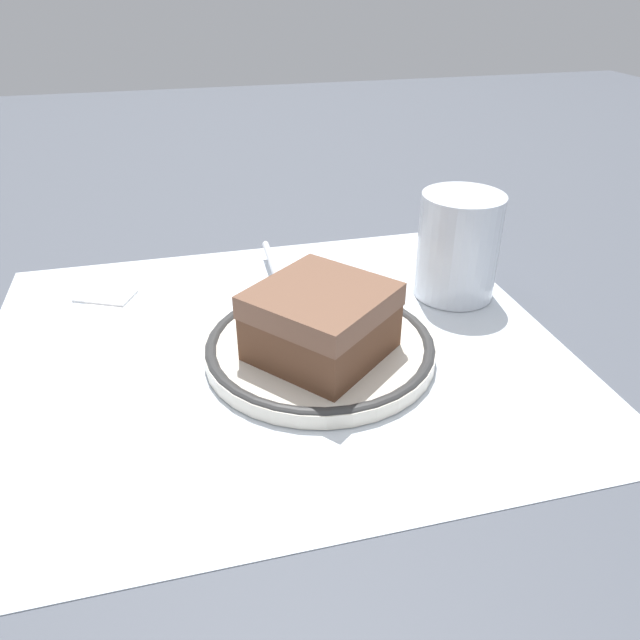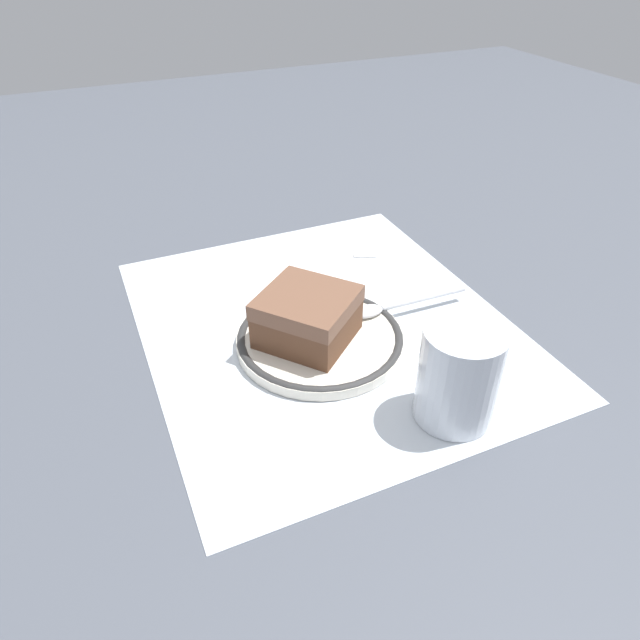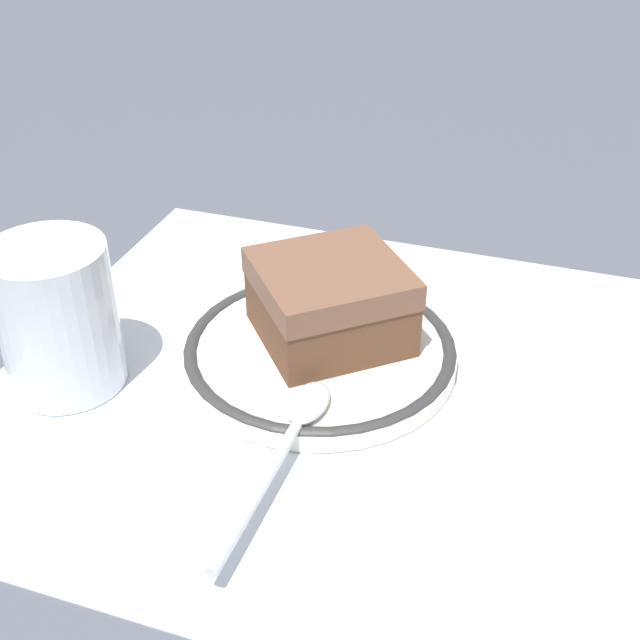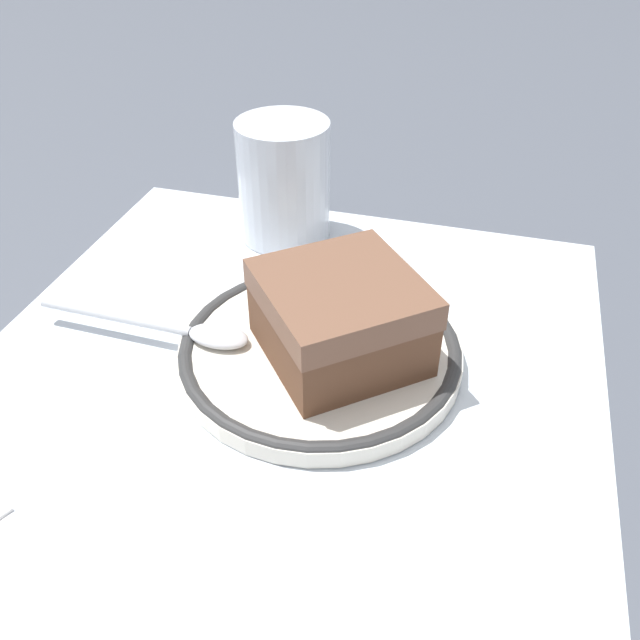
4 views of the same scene
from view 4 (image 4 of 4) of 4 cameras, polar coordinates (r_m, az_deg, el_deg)
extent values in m
plane|color=#4C515B|center=(0.40, -3.93, -5.86)|extent=(2.40, 2.40, 0.00)
cube|color=silver|center=(0.40, -3.94, -5.79)|extent=(0.45, 0.39, 0.00)
cylinder|color=silver|center=(0.42, 0.00, -2.79)|extent=(0.18, 0.18, 0.01)
torus|color=#333333|center=(0.42, 0.00, -2.46)|extent=(0.18, 0.18, 0.01)
cube|color=brown|center=(0.40, 1.73, -0.79)|extent=(0.12, 0.12, 0.04)
cube|color=brown|center=(0.38, 1.80, 2.30)|extent=(0.13, 0.12, 0.02)
ellipsoid|color=silver|center=(0.42, -8.71, -1.38)|extent=(0.02, 0.04, 0.01)
cylinder|color=silver|center=(0.45, -17.21, 0.28)|extent=(0.01, 0.11, 0.01)
cylinder|color=silver|center=(0.53, -3.12, 11.83)|extent=(0.07, 0.07, 0.09)
cylinder|color=brown|center=(0.54, -3.06, 10.13)|extent=(0.06, 0.06, 0.06)
cube|color=white|center=(0.34, -16.88, -18.30)|extent=(0.17, 0.16, 0.00)
camera|label=1|loc=(0.36, 72.24, 10.41)|focal=33.76mm
camera|label=2|loc=(0.76, 32.22, 41.30)|focal=32.07mm
camera|label=3|loc=(0.52, -63.55, 24.22)|focal=45.49mm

